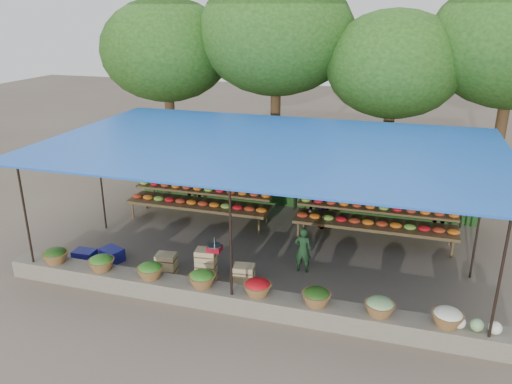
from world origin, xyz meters
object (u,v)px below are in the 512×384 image
(crate_counter, at_px, (205,268))
(weighing_scale, at_px, (215,248))
(vendor_seated, at_px, (303,250))
(blue_crate_back, at_px, (112,255))
(blue_crate_front, at_px, (85,256))

(crate_counter, height_order, weighing_scale, weighing_scale)
(vendor_seated, bearing_deg, blue_crate_back, 7.36)
(crate_counter, relative_size, vendor_seated, 2.14)
(weighing_scale, xyz_separation_m, blue_crate_back, (-2.79, 0.21, -0.69))
(vendor_seated, distance_m, blue_crate_front, 5.31)
(vendor_seated, bearing_deg, crate_counter, 24.19)
(crate_counter, xyz_separation_m, weighing_scale, (0.25, 0.00, 0.54))
(blue_crate_back, bearing_deg, vendor_seated, 31.47)
(crate_counter, relative_size, blue_crate_front, 4.63)
(crate_counter, xyz_separation_m, blue_crate_back, (-2.55, 0.21, -0.15))
(weighing_scale, relative_size, blue_crate_front, 0.66)
(vendor_seated, height_order, blue_crate_back, vendor_seated)
(crate_counter, distance_m, weighing_scale, 0.59)
(vendor_seated, bearing_deg, blue_crate_front, 8.89)
(crate_counter, xyz_separation_m, blue_crate_front, (-3.15, -0.05, -0.16))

